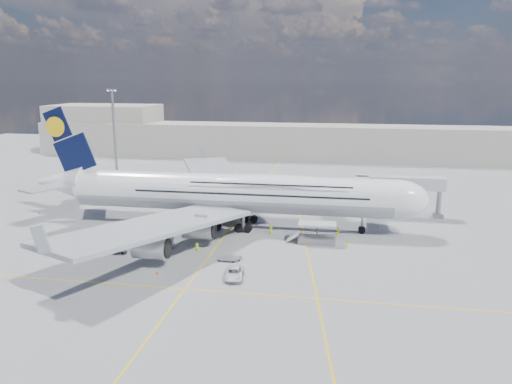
% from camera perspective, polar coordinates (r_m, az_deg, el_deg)
% --- Properties ---
extents(ground, '(300.00, 300.00, 0.00)m').
position_cam_1_polar(ground, '(88.73, -4.22, -5.81)').
color(ground, gray).
rests_on(ground, ground).
extents(taxi_line_main, '(0.25, 220.00, 0.01)m').
position_cam_1_polar(taxi_line_main, '(88.73, -4.22, -5.81)').
color(taxi_line_main, yellow).
rests_on(taxi_line_main, ground).
extents(taxi_line_cross, '(120.00, 0.25, 0.01)m').
position_cam_1_polar(taxi_line_cross, '(70.83, -8.16, -10.93)').
color(taxi_line_cross, yellow).
rests_on(taxi_line_cross, ground).
extents(taxi_line_diag, '(14.16, 99.06, 0.01)m').
position_cam_1_polar(taxi_line_diag, '(96.04, 5.39, -4.35)').
color(taxi_line_diag, yellow).
rests_on(taxi_line_diag, ground).
extents(airliner, '(77.26, 79.15, 23.71)m').
position_cam_1_polar(airliner, '(96.15, -2.71, -0.04)').
color(airliner, white).
rests_on(airliner, ground).
extents(jet_bridge, '(18.80, 12.10, 8.50)m').
position_cam_1_polar(jet_bridge, '(105.07, 14.56, 0.67)').
color(jet_bridge, '#B7B7BC').
rests_on(jet_bridge, ground).
extents(cargo_loader, '(8.53, 3.20, 3.67)m').
position_cam_1_polar(cargo_loader, '(88.74, 6.87, -5.02)').
color(cargo_loader, silver).
rests_on(cargo_loader, ground).
extents(light_mast, '(3.00, 0.70, 25.50)m').
position_cam_1_polar(light_mast, '(141.03, -15.86, 6.28)').
color(light_mast, gray).
rests_on(light_mast, ground).
extents(terminal, '(180.00, 16.00, 12.00)m').
position_cam_1_polar(terminal, '(179.06, 3.07, 5.78)').
color(terminal, '#B2AD9E').
rests_on(terminal, ground).
extents(hangar, '(40.00, 22.00, 18.00)m').
position_cam_1_polar(hangar, '(203.72, -16.85, 6.98)').
color(hangar, '#B2AD9E').
rests_on(hangar, ground).
extents(tree_line, '(160.00, 6.00, 8.00)m').
position_cam_1_polar(tree_line, '(223.65, 14.75, 6.31)').
color(tree_line, '#193814').
rests_on(tree_line, ground).
extents(dolly_row_a, '(3.49, 2.49, 0.46)m').
position_cam_1_polar(dolly_row_a, '(91.42, -17.06, -5.56)').
color(dolly_row_a, gray).
rests_on(dolly_row_a, ground).
extents(dolly_row_b, '(3.54, 2.49, 2.03)m').
position_cam_1_polar(dolly_row_b, '(87.17, -10.29, -5.58)').
color(dolly_row_b, gray).
rests_on(dolly_row_b, ground).
extents(dolly_row_c, '(2.72, 1.69, 1.62)m').
position_cam_1_polar(dolly_row_c, '(86.64, -15.52, -6.13)').
color(dolly_row_c, gray).
rests_on(dolly_row_c, ground).
extents(dolly_back, '(2.89, 2.22, 0.38)m').
position_cam_1_polar(dolly_back, '(99.09, -13.85, -3.96)').
color(dolly_back, gray).
rests_on(dolly_back, ground).
extents(dolly_nose_far, '(3.00, 1.71, 0.43)m').
position_cam_1_polar(dolly_nose_far, '(80.21, -3.32, -7.63)').
color(dolly_nose_far, gray).
rests_on(dolly_nose_far, ground).
extents(dolly_nose_near, '(3.32, 2.53, 0.43)m').
position_cam_1_polar(dolly_nose_near, '(80.73, -2.74, -7.48)').
color(dolly_nose_near, gray).
rests_on(dolly_nose_near, ground).
extents(baggage_tug, '(3.05, 1.56, 1.85)m').
position_cam_1_polar(baggage_tug, '(87.18, -11.40, -5.82)').
color(baggage_tug, white).
rests_on(baggage_tug, ground).
extents(catering_truck_inner, '(5.92, 2.44, 3.50)m').
position_cam_1_polar(catering_truck_inner, '(116.11, -2.14, -0.39)').
color(catering_truck_inner, gray).
rests_on(catering_truck_inner, ground).
extents(catering_truck_outer, '(7.66, 3.57, 4.43)m').
position_cam_1_polar(catering_truck_outer, '(139.75, -6.18, 2.02)').
color(catering_truck_outer, gray).
rests_on(catering_truck_outer, ground).
extents(service_van, '(3.01, 5.54, 1.47)m').
position_cam_1_polar(service_van, '(73.43, -2.50, -9.29)').
color(service_van, silver).
rests_on(service_van, ground).
extents(crew_nose, '(0.59, 0.42, 1.51)m').
position_cam_1_polar(crew_nose, '(86.72, 10.38, -5.92)').
color(crew_nose, '#B3FF1A').
rests_on(crew_nose, ground).
extents(crew_loader, '(1.09, 1.05, 1.78)m').
position_cam_1_polar(crew_loader, '(92.51, 9.31, -4.58)').
color(crew_loader, '#EAFF1A').
rests_on(crew_loader, ground).
extents(crew_wing, '(0.72, 1.08, 1.70)m').
position_cam_1_polar(crew_wing, '(91.55, -6.76, -4.71)').
color(crew_wing, '#C8F319').
rests_on(crew_wing, ground).
extents(crew_van, '(0.98, 1.00, 1.74)m').
position_cam_1_polar(crew_van, '(93.18, 1.70, -4.29)').
color(crew_van, '#B0DC17').
rests_on(crew_van, ground).
extents(crew_tug, '(1.18, 0.92, 1.61)m').
position_cam_1_polar(crew_tug, '(84.27, -6.80, -6.33)').
color(crew_tug, '#96E618').
rests_on(crew_tug, ground).
extents(cone_nose, '(0.39, 0.39, 0.50)m').
position_cam_1_polar(cone_nose, '(99.85, 13.78, -3.85)').
color(cone_nose, '#E2550B').
rests_on(cone_nose, ground).
extents(cone_wing_left_inner, '(0.47, 0.47, 0.60)m').
position_cam_1_polar(cone_wing_left_inner, '(110.82, -5.36, -1.82)').
color(cone_wing_left_inner, '#E2550B').
rests_on(cone_wing_left_inner, ground).
extents(cone_wing_left_outer, '(0.48, 0.48, 0.61)m').
position_cam_1_polar(cone_wing_left_outer, '(125.00, -5.01, -0.10)').
color(cone_wing_left_outer, '#E2550B').
rests_on(cone_wing_left_outer, ground).
extents(cone_wing_right_inner, '(0.48, 0.48, 0.61)m').
position_cam_1_polar(cone_wing_right_inner, '(82.04, -10.86, -7.40)').
color(cone_wing_right_inner, '#E2550B').
rests_on(cone_wing_right_inner, ground).
extents(cone_wing_right_outer, '(0.40, 0.40, 0.51)m').
position_cam_1_polar(cone_wing_right_outer, '(76.42, -11.22, -9.02)').
color(cone_wing_right_outer, '#E2550B').
rests_on(cone_wing_right_outer, ground).
extents(cone_tail, '(0.50, 0.50, 0.63)m').
position_cam_1_polar(cone_tail, '(116.38, -23.51, -2.14)').
color(cone_tail, '#E2550B').
rests_on(cone_tail, ground).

